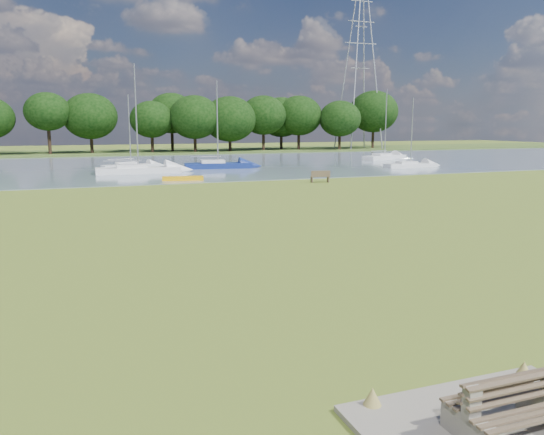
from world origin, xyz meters
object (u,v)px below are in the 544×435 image
object	(u,v)px
bench_pair	(511,408)
riverbank_bench	(320,176)
sailboat_3	(384,156)
sailboat_8	(130,165)
sailboat_6	(410,164)
sailboat_4	(217,163)
pylon	(361,42)
sailboat_5	(137,168)
kayak	(183,178)

from	to	relation	value
bench_pair	riverbank_bench	bearing A→B (deg)	69.13
bench_pair	riverbank_bench	xyz separation A→B (m)	(12.71, 33.15, 0.00)
sailboat_3	sailboat_8	xyz separation A→B (m)	(-33.33, -4.29, -0.05)
sailboat_6	sailboat_8	xyz separation A→B (m)	(-28.68, 8.23, 0.05)
sailboat_4	pylon	bearing A→B (deg)	50.52
sailboat_4	sailboat_6	xyz separation A→B (m)	(19.94, -6.00, -0.13)
sailboat_8	sailboat_5	bearing A→B (deg)	-101.64
pylon	sailboat_3	bearing A→B (deg)	-112.97
sailboat_3	bench_pair	bearing A→B (deg)	-140.01
pylon	sailboat_8	world-z (taller)	pylon
pylon	sailboat_3	world-z (taller)	pylon
riverbank_bench	pylon	world-z (taller)	pylon
kayak	bench_pair	bearing A→B (deg)	-84.94
bench_pair	sailboat_8	bearing A→B (deg)	90.57
kayak	sailboat_3	xyz separation A→B (m)	(30.40, 17.52, 0.32)
sailboat_3	sailboat_4	distance (m)	25.44
sailboat_4	sailboat_8	distance (m)	9.02
sailboat_3	sailboat_4	world-z (taller)	sailboat_3
pylon	sailboat_5	bearing A→B (deg)	-140.23
sailboat_3	sailboat_5	distance (m)	34.45
sailboat_8	bench_pair	bearing A→B (deg)	-103.05
bench_pair	sailboat_4	xyz separation A→B (m)	(8.32, 49.23, 0.09)
pylon	sailboat_8	size ratio (longest dim) A/B	4.13
pylon	sailboat_4	xyz separation A→B (m)	(-36.57, -34.77, -18.99)
sailboat_3	riverbank_bench	bearing A→B (deg)	-151.26
kayak	sailboat_4	xyz separation A→B (m)	(5.81, 11.00, 0.36)
sailboat_4	sailboat_6	bearing A→B (deg)	-9.78
sailboat_4	kayak	bearing A→B (deg)	-110.88
bench_pair	sailboat_4	distance (m)	49.92
sailboat_6	sailboat_4	bearing A→B (deg)	163.97
sailboat_3	sailboat_5	bearing A→B (deg)	176.24
sailboat_4	sailboat_6	world-z (taller)	sailboat_4
sailboat_5	sailboat_8	world-z (taller)	sailboat_5
bench_pair	kayak	world-z (taller)	bench_pair
riverbank_bench	pylon	bearing A→B (deg)	68.07
riverbank_bench	sailboat_3	size ratio (longest dim) A/B	0.18
riverbank_bench	kayak	world-z (taller)	riverbank_bench
sailboat_3	sailboat_5	world-z (taller)	sailboat_5
kayak	sailboat_8	xyz separation A→B (m)	(-2.93, 13.23, 0.28)
bench_pair	riverbank_bench	world-z (taller)	bench_pair
riverbank_bench	sailboat_5	distance (m)	18.56
sailboat_5	sailboat_3	bearing A→B (deg)	16.60
pylon	sailboat_4	world-z (taller)	pylon
sailboat_8	pylon	bearing A→B (deg)	22.17
bench_pair	sailboat_5	xyz separation A→B (m)	(-0.26, 46.43, 0.07)
bench_pair	pylon	xyz separation A→B (m)	(44.89, 84.00, 19.08)
sailboat_4	sailboat_5	world-z (taller)	sailboat_5
bench_pair	sailboat_6	size ratio (longest dim) A/B	0.24
kayak	pylon	xyz separation A→B (m)	(42.38, 45.77, 19.35)
kayak	pylon	distance (m)	65.31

